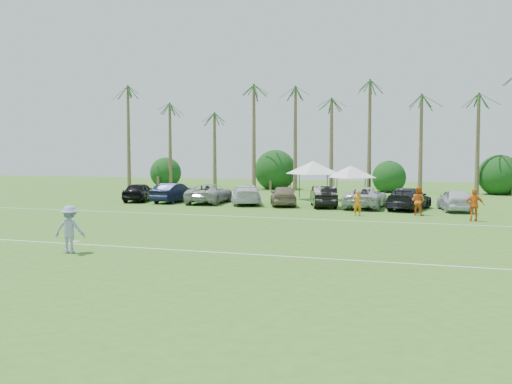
% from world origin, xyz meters
% --- Properties ---
extents(ground, '(120.00, 120.00, 0.00)m').
position_xyz_m(ground, '(0.00, 0.00, 0.00)').
color(ground, '#386C20').
rests_on(ground, ground).
extents(field_lines, '(80.00, 12.10, 0.01)m').
position_xyz_m(field_lines, '(0.00, 8.00, 0.01)').
color(field_lines, white).
rests_on(field_lines, ground).
extents(palm_tree_0, '(2.40, 2.40, 8.90)m').
position_xyz_m(palm_tree_0, '(-22.00, 38.00, 7.48)').
color(palm_tree_0, brown).
rests_on(palm_tree_0, ground).
extents(palm_tree_1, '(2.40, 2.40, 9.90)m').
position_xyz_m(palm_tree_1, '(-17.00, 38.00, 8.35)').
color(palm_tree_1, brown).
rests_on(palm_tree_1, ground).
extents(palm_tree_2, '(2.40, 2.40, 10.90)m').
position_xyz_m(palm_tree_2, '(-12.00, 38.00, 9.21)').
color(palm_tree_2, brown).
rests_on(palm_tree_2, ground).
extents(palm_tree_3, '(2.40, 2.40, 11.90)m').
position_xyz_m(palm_tree_3, '(-8.00, 38.00, 10.06)').
color(palm_tree_3, brown).
rests_on(palm_tree_3, ground).
extents(palm_tree_4, '(2.40, 2.40, 8.90)m').
position_xyz_m(palm_tree_4, '(-4.00, 38.00, 7.48)').
color(palm_tree_4, brown).
rests_on(palm_tree_4, ground).
extents(palm_tree_5, '(2.40, 2.40, 9.90)m').
position_xyz_m(palm_tree_5, '(0.00, 38.00, 8.35)').
color(palm_tree_5, brown).
rests_on(palm_tree_5, ground).
extents(palm_tree_6, '(2.40, 2.40, 10.90)m').
position_xyz_m(palm_tree_6, '(4.00, 38.00, 9.21)').
color(palm_tree_6, brown).
rests_on(palm_tree_6, ground).
extents(palm_tree_7, '(2.40, 2.40, 11.90)m').
position_xyz_m(palm_tree_7, '(8.00, 38.00, 10.06)').
color(palm_tree_7, brown).
rests_on(palm_tree_7, ground).
extents(palm_tree_8, '(2.40, 2.40, 8.90)m').
position_xyz_m(palm_tree_8, '(13.00, 38.00, 7.48)').
color(palm_tree_8, brown).
rests_on(palm_tree_8, ground).
extents(bush_tree_0, '(4.00, 4.00, 4.00)m').
position_xyz_m(bush_tree_0, '(-19.00, 39.00, 1.80)').
color(bush_tree_0, brown).
rests_on(bush_tree_0, ground).
extents(bush_tree_1, '(4.00, 4.00, 4.00)m').
position_xyz_m(bush_tree_1, '(-6.00, 39.00, 1.80)').
color(bush_tree_1, brown).
rests_on(bush_tree_1, ground).
extents(bush_tree_2, '(4.00, 4.00, 4.00)m').
position_xyz_m(bush_tree_2, '(6.00, 39.00, 1.80)').
color(bush_tree_2, brown).
rests_on(bush_tree_2, ground).
extents(bush_tree_3, '(4.00, 4.00, 4.00)m').
position_xyz_m(bush_tree_3, '(16.00, 39.00, 1.80)').
color(bush_tree_3, brown).
rests_on(bush_tree_3, ground).
extents(sideline_player_a, '(0.66, 0.53, 1.58)m').
position_xyz_m(sideline_player_a, '(6.02, 16.70, 0.79)').
color(sideline_player_a, orange).
rests_on(sideline_player_a, ground).
extents(sideline_player_b, '(1.08, 0.98, 1.80)m').
position_xyz_m(sideline_player_b, '(9.57, 18.15, 0.90)').
color(sideline_player_b, '#DF5D18').
rests_on(sideline_player_b, ground).
extents(sideline_player_c, '(1.12, 0.54, 1.85)m').
position_xyz_m(sideline_player_c, '(12.74, 15.99, 0.92)').
color(sideline_player_c, orange).
rests_on(sideline_player_c, ground).
extents(canopy_tent_left, '(4.62, 4.62, 3.74)m').
position_xyz_m(canopy_tent_left, '(0.80, 27.52, 3.20)').
color(canopy_tent_left, black).
rests_on(canopy_tent_left, ground).
extents(canopy_tent_right, '(4.11, 4.11, 3.33)m').
position_xyz_m(canopy_tent_right, '(4.00, 26.97, 2.85)').
color(canopy_tent_right, black).
rests_on(canopy_tent_right, ground).
extents(frisbee_player, '(1.34, 0.96, 1.86)m').
position_xyz_m(frisbee_player, '(-2.75, 0.10, 0.93)').
color(frisbee_player, '#8C93C7').
rests_on(frisbee_player, ground).
extents(parked_car_0, '(2.69, 4.71, 1.51)m').
position_xyz_m(parked_car_0, '(-12.02, 21.70, 0.75)').
color(parked_car_0, black).
rests_on(parked_car_0, ground).
extents(parked_car_1, '(1.92, 4.68, 1.51)m').
position_xyz_m(parked_car_1, '(-9.04, 21.76, 0.75)').
color(parked_car_1, black).
rests_on(parked_car_1, ground).
extents(parked_car_2, '(2.95, 5.62, 1.51)m').
position_xyz_m(parked_car_2, '(-6.07, 21.92, 0.75)').
color(parked_car_2, '#A0A2A5').
rests_on(parked_car_2, ground).
extents(parked_car_3, '(3.85, 5.61, 1.51)m').
position_xyz_m(parked_car_3, '(-3.09, 21.93, 0.75)').
color(parked_car_3, silver).
rests_on(parked_car_3, ground).
extents(parked_car_4, '(3.12, 4.77, 1.51)m').
position_xyz_m(parked_car_4, '(-0.11, 21.69, 0.75)').
color(parked_car_4, '#7F6D58').
rests_on(parked_car_4, ground).
extents(parked_car_5, '(2.89, 4.85, 1.51)m').
position_xyz_m(parked_car_5, '(2.87, 21.72, 0.75)').
color(parked_car_5, black).
rests_on(parked_car_5, ground).
extents(parked_car_6, '(2.63, 5.49, 1.51)m').
position_xyz_m(parked_car_6, '(5.85, 21.80, 0.75)').
color(parked_car_6, '#B4B7BB').
rests_on(parked_car_6, ground).
extents(parked_car_7, '(3.16, 5.53, 1.51)m').
position_xyz_m(parked_car_7, '(8.82, 21.61, 0.75)').
color(parked_car_7, black).
rests_on(parked_car_7, ground).
extents(parked_car_8, '(2.58, 4.68, 1.51)m').
position_xyz_m(parked_car_8, '(11.80, 21.60, 0.75)').
color(parked_car_8, silver).
rests_on(parked_car_8, ground).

